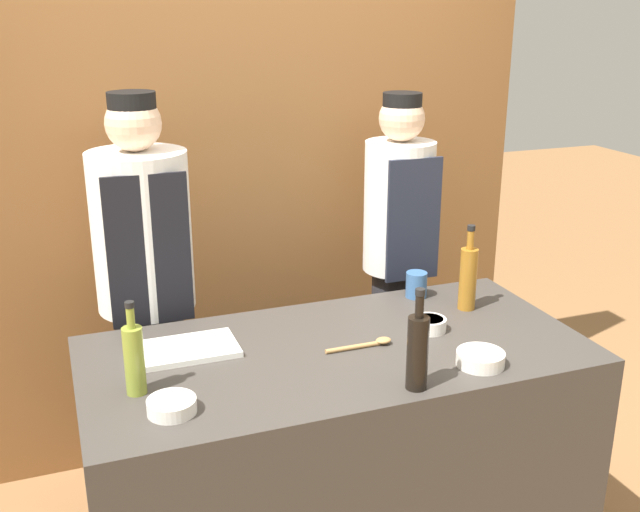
% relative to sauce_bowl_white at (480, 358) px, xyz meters
% --- Properties ---
extents(cabinet_wall, '(2.62, 0.18, 2.40)m').
position_rel_sauce_bowl_white_xyz_m(cabinet_wall, '(-0.39, 1.40, 0.24)').
color(cabinet_wall, brown).
rests_on(cabinet_wall, ground_plane).
extents(counter, '(1.72, 0.83, 0.94)m').
position_rel_sauce_bowl_white_xyz_m(counter, '(-0.39, 0.28, -0.49)').
color(counter, '#3D3833').
rests_on(counter, ground_plane).
extents(sauce_bowl_white, '(0.16, 0.16, 0.05)m').
position_rel_sauce_bowl_white_xyz_m(sauce_bowl_white, '(0.00, 0.00, 0.00)').
color(sauce_bowl_white, white).
rests_on(sauce_bowl_white, counter).
extents(sauce_bowl_red, '(0.14, 0.14, 0.04)m').
position_rel_sauce_bowl_white_xyz_m(sauce_bowl_red, '(-0.99, 0.05, -0.00)').
color(sauce_bowl_red, white).
rests_on(sauce_bowl_red, counter).
extents(sauce_bowl_yellow, '(0.12, 0.12, 0.05)m').
position_rel_sauce_bowl_white_xyz_m(sauce_bowl_yellow, '(-0.03, 0.30, -0.00)').
color(sauce_bowl_yellow, white).
rests_on(sauce_bowl_yellow, counter).
extents(cutting_board, '(0.36, 0.21, 0.02)m').
position_rel_sauce_bowl_white_xyz_m(cutting_board, '(-0.89, 0.43, -0.02)').
color(cutting_board, white).
rests_on(cutting_board, counter).
extents(bottle_soy, '(0.07, 0.07, 0.32)m').
position_rel_sauce_bowl_white_xyz_m(bottle_soy, '(-0.27, -0.06, 0.10)').
color(bottle_soy, black).
rests_on(bottle_soy, counter).
extents(bottle_oil, '(0.06, 0.06, 0.30)m').
position_rel_sauce_bowl_white_xyz_m(bottle_oil, '(-1.07, 0.20, 0.09)').
color(bottle_oil, olive).
rests_on(bottle_oil, counter).
extents(bottle_amber, '(0.07, 0.07, 0.33)m').
position_rel_sauce_bowl_white_xyz_m(bottle_amber, '(0.21, 0.43, 0.10)').
color(bottle_amber, '#9E661E').
rests_on(bottle_amber, counter).
extents(cup_blue, '(0.08, 0.08, 0.10)m').
position_rel_sauce_bowl_white_xyz_m(cup_blue, '(0.08, 0.61, 0.03)').
color(cup_blue, '#386093').
rests_on(cup_blue, counter).
extents(wooden_spoon, '(0.24, 0.04, 0.02)m').
position_rel_sauce_bowl_white_xyz_m(wooden_spoon, '(-0.29, 0.25, -0.01)').
color(wooden_spoon, '#B2844C').
rests_on(wooden_spoon, counter).
extents(chef_left, '(0.38, 0.38, 1.75)m').
position_rel_sauce_bowl_white_xyz_m(chef_left, '(-0.94, 0.93, -0.02)').
color(chef_left, '#28282D').
rests_on(chef_left, ground_plane).
extents(chef_right, '(0.30, 0.30, 1.71)m').
position_rel_sauce_bowl_white_xyz_m(chef_right, '(0.16, 0.94, -0.02)').
color(chef_right, '#28282D').
rests_on(chef_right, ground_plane).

